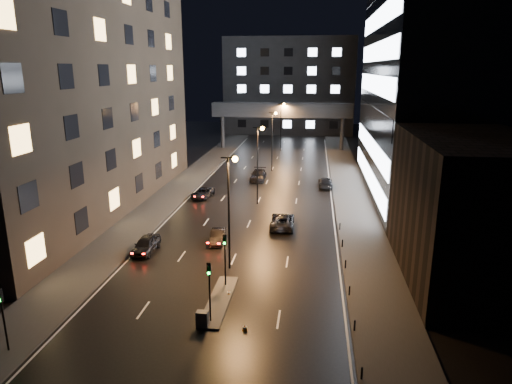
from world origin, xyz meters
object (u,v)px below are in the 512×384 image
car_away_c (203,193)px  car_toward_b (326,182)px  car_away_b (218,236)px  utility_cabinet (202,319)px  car_away_d (258,175)px  car_toward_a (282,221)px  car_away_a (146,245)px

car_away_c → car_toward_b: bearing=32.6°
car_away_b → utility_cabinet: bearing=-86.7°
car_toward_b → utility_cabinet: (-9.10, -39.64, -0.04)m
car_away_d → car_toward_b: (10.50, -3.13, -0.09)m
car_toward_a → car_away_d: bearing=-77.2°
car_away_b → car_away_d: size_ratio=0.71×
car_toward_b → car_toward_a: bearing=74.0°
car_away_b → car_away_c: (-5.52, 16.10, 0.00)m
car_away_d → utility_cabinet: (1.40, -42.76, -0.13)m
car_away_b → car_away_c: 17.02m
car_away_a → car_away_d: bearing=76.9°
car_away_a → car_away_c: size_ratio=0.97×
car_toward_b → utility_cabinet: 40.67m
car_away_b → car_toward_a: 8.23m
car_toward_b → car_away_b: bearing=64.0°
car_away_c → utility_cabinet: bearing=-68.7°
car_away_b → car_toward_a: (6.23, 5.39, 0.12)m
car_away_a → car_toward_b: size_ratio=0.91×
utility_cabinet → car_away_d: bearing=94.1°
car_away_d → car_away_a: bearing=-103.7°
car_away_d → car_toward_a: car_away_d is taller
car_away_a → car_away_d: size_ratio=0.81×
car_away_d → car_toward_b: size_ratio=1.12×
utility_cabinet → car_away_b: bearing=100.4°
car_away_b → car_away_c: car_away_c is taller
car_away_c → utility_cabinet: size_ratio=4.42×
car_away_d → car_toward_b: 10.96m
car_away_d → car_toward_a: 22.35m
car_away_a → car_toward_a: same height
car_toward_b → utility_cabinet: size_ratio=4.68×
car_away_b → car_away_c: size_ratio=0.84×
car_away_b → car_away_d: car_away_d is taller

